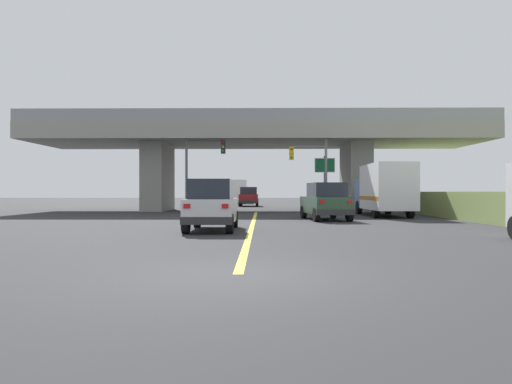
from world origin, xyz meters
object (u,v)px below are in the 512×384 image
at_px(traffic_signal_nearside, 314,165).
at_px(highway_sign, 325,171).
at_px(box_truck, 384,189).
at_px(semi_truck_distant, 238,191).
at_px(suv_lead, 212,205).
at_px(suv_crossing, 326,201).
at_px(traffic_signal_farside, 199,161).
at_px(sedan_oncoming, 249,197).

bearing_deg(traffic_signal_nearside, highway_sign, 57.34).
bearing_deg(highway_sign, box_truck, -65.36).
relative_size(box_truck, semi_truck_distant, 1.10).
height_order(suv_lead, semi_truck_distant, semi_truck_distant).
bearing_deg(suv_crossing, box_truck, 37.24).
bearing_deg(suv_lead, traffic_signal_farside, 99.29).
xyz_separation_m(suv_crossing, traffic_signal_nearside, (0.30, 8.81, 2.49)).
xyz_separation_m(sedan_oncoming, traffic_signal_nearside, (5.17, -15.92, 2.49)).
bearing_deg(semi_truck_distant, suv_crossing, -80.13).
bearing_deg(suv_lead, highway_sign, 68.94).
xyz_separation_m(highway_sign, semi_truck_distant, (-8.01, 28.19, -1.48)).
height_order(traffic_signal_nearside, semi_truck_distant, traffic_signal_nearside).
bearing_deg(suv_crossing, suv_lead, -133.94).
height_order(suv_crossing, semi_truck_distant, semi_truck_distant).
bearing_deg(suv_lead, sedan_oncoming, 88.96).
bearing_deg(semi_truck_distant, highway_sign, -74.13).
bearing_deg(sedan_oncoming, highway_sign, -66.78).
height_order(suv_lead, highway_sign, highway_sign).
bearing_deg(sedan_oncoming, semi_truck_distant, 97.61).
bearing_deg(suv_lead, semi_truck_distant, 91.59).
xyz_separation_m(box_truck, traffic_signal_farside, (-12.28, 4.93, 2.11)).
xyz_separation_m(sedan_oncoming, highway_sign, (6.16, -14.37, 2.08)).
bearing_deg(box_truck, suv_crossing, -136.12).
height_order(box_truck, traffic_signal_nearside, traffic_signal_nearside).
distance_m(traffic_signal_farside, semi_truck_distant, 29.70).
xyz_separation_m(suv_lead, highway_sign, (6.74, 17.51, 2.09)).
bearing_deg(semi_truck_distant, traffic_signal_farside, -92.65).
bearing_deg(box_truck, sedan_oncoming, 113.66).
distance_m(suv_crossing, traffic_signal_farside, 12.39).
xyz_separation_m(suv_lead, box_truck, (9.65, 11.19, 0.68)).
relative_size(suv_crossing, traffic_signal_nearside, 0.81).
bearing_deg(traffic_signal_farside, suv_crossing, -47.97).
relative_size(suv_lead, box_truck, 0.59).
distance_m(box_truck, sedan_oncoming, 22.60).
bearing_deg(traffic_signal_nearside, box_truck, -50.75).
height_order(suv_lead, traffic_signal_farside, traffic_signal_farside).
xyz_separation_m(traffic_signal_farside, highway_sign, (9.38, 1.40, -0.70)).
bearing_deg(highway_sign, suv_crossing, -97.14).
height_order(sedan_oncoming, traffic_signal_nearside, traffic_signal_nearside).
relative_size(suv_crossing, box_truck, 0.63).
bearing_deg(semi_truck_distant, box_truck, -72.45).
bearing_deg(suv_lead, box_truck, 49.23).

